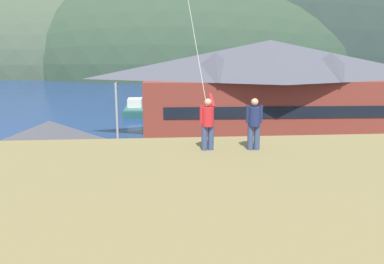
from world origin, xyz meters
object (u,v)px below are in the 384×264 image
at_px(moored_boat_outer_mooring, 188,113).
at_px(parked_car_mid_row_near, 174,181).
at_px(parking_light_pole, 117,122).
at_px(parked_car_back_row_right, 173,219).
at_px(storage_shed_near_lot, 52,158).
at_px(person_companion, 254,122).
at_px(moored_boat_wharfside, 135,108).
at_px(parked_car_mid_row_far, 318,210).
at_px(wharf_dock, 163,114).
at_px(harbor_lodge, 269,87).
at_px(parked_car_front_row_end, 77,219).
at_px(parked_car_back_row_left, 261,169).
at_px(person_kite_flyer, 208,122).

bearing_deg(moored_boat_outer_mooring, parked_car_mid_row_near, -96.08).
height_order(moored_boat_outer_mooring, parking_light_pole, parking_light_pole).
bearing_deg(parked_car_mid_row_near, parked_car_back_row_right, -92.61).
height_order(storage_shed_near_lot, person_companion, person_companion).
height_order(moored_boat_wharfside, parking_light_pole, parking_light_pole).
bearing_deg(parked_car_mid_row_far, moored_boat_wharfside, 107.25).
bearing_deg(parked_car_mid_row_far, wharf_dock, 102.82).
bearing_deg(moored_boat_wharfside, storage_shed_near_lot, -96.85).
xyz_separation_m(harbor_lodge, parked_car_front_row_end, (-15.50, -21.58, -4.21)).
bearing_deg(parked_car_mid_row_near, wharf_dock, 90.58).
distance_m(moored_boat_outer_mooring, parked_car_mid_row_far, 33.34).
bearing_deg(storage_shed_near_lot, parked_car_front_row_end, -67.22).
xyz_separation_m(moored_boat_wharfside, parked_car_back_row_left, (10.29, -29.74, 0.34)).
distance_m(wharf_dock, parked_car_back_row_left, 27.81).
distance_m(parked_car_mid_row_near, person_kite_flyer, 14.09).
xyz_separation_m(wharf_dock, parking_light_pole, (-3.67, -24.12, 3.71)).
distance_m(harbor_lodge, parked_car_back_row_right, 24.80).
bearing_deg(parked_car_back_row_right, person_kite_flyer, -81.42).
relative_size(parked_car_back_row_right, parked_car_back_row_left, 1.01).
bearing_deg(moored_boat_outer_mooring, parking_light_pole, -106.95).
xyz_separation_m(wharf_dock, parked_car_mid_row_far, (7.85, -34.52, 0.71)).
distance_m(storage_shed_near_lot, moored_boat_outer_mooring, 29.06).
distance_m(parked_car_back_row_right, parked_car_back_row_left, 10.40).
relative_size(parking_light_pole, person_companion, 3.94).
bearing_deg(wharf_dock, parked_car_mid_row_far, -77.18).
distance_m(parked_car_back_row_left, parking_light_pole, 11.06).
bearing_deg(parked_car_mid_row_far, parking_light_pole, 137.91).
xyz_separation_m(wharf_dock, moored_boat_wharfside, (-3.71, 2.72, 0.37)).
bearing_deg(moored_boat_outer_mooring, moored_boat_wharfside, 148.59).
xyz_separation_m(moored_boat_outer_mooring, parked_car_back_row_left, (3.36, -25.50, 0.34)).
bearing_deg(harbor_lodge, wharf_dock, 129.15).
height_order(wharf_dock, moored_boat_wharfside, moored_boat_wharfside).
bearing_deg(parked_car_front_row_end, storage_shed_near_lot, 112.78).
bearing_deg(moored_boat_wharfside, person_companion, -81.99).
relative_size(parked_car_mid_row_near, parking_light_pole, 0.62).
height_order(storage_shed_near_lot, moored_boat_outer_mooring, storage_shed_near_lot).
relative_size(harbor_lodge, moored_boat_outer_mooring, 4.70).
height_order(wharf_dock, parked_car_back_row_right, parked_car_back_row_right).
xyz_separation_m(storage_shed_near_lot, moored_boat_wharfside, (3.75, 31.19, -1.90)).
xyz_separation_m(harbor_lodge, person_kite_flyer, (-9.64, -28.52, 2.12)).
relative_size(wharf_dock, person_kite_flyer, 8.39).
distance_m(wharf_dock, parked_car_mid_row_far, 35.41).
height_order(storage_shed_near_lot, parked_car_mid_row_far, storage_shed_near_lot).
xyz_separation_m(parked_car_back_row_left, person_companion, (-4.04, -14.67, 6.31)).
relative_size(moored_boat_outer_mooring, parked_car_back_row_right, 1.35).
bearing_deg(parked_car_mid_row_near, parked_car_mid_row_far, -36.11).
bearing_deg(parking_light_pole, person_kite_flyer, -75.04).
height_order(parked_car_back_row_right, person_kite_flyer, person_kite_flyer).
xyz_separation_m(harbor_lodge, moored_boat_wharfside, (-14.35, 15.79, -4.55)).
distance_m(parked_car_mid_row_near, parked_car_back_row_right, 6.08).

